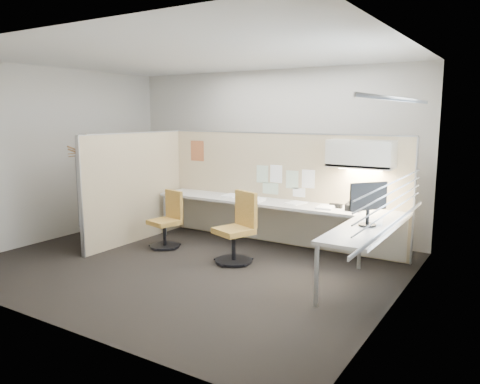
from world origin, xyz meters
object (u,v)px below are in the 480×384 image
Objects in this scene: monitor at (368,201)px; chair_right at (238,230)px; chair_left at (168,221)px; desk at (288,214)px; phone at (353,207)px.

chair_right is at bearing 131.16° from monitor.
monitor is at bearing 13.67° from chair_left.
chair_left is 1.33m from chair_right.
desk is at bearing 80.40° from chair_right.
phone is (1.35, 0.87, 0.33)m from chair_right.
chair_right is 1.64m from phone.
chair_left is at bearing -159.28° from desk.
desk is 1.58m from monitor.
chair_left is at bearing -165.04° from phone.
desk is at bearing -172.60° from phone.
phone is (0.93, 0.15, 0.18)m from desk.
chair_right is at bearing 10.91° from chair_left.
monitor is at bearing 22.81° from chair_right.
monitor is at bearing -25.37° from desk.
desk is 0.96m from phone.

